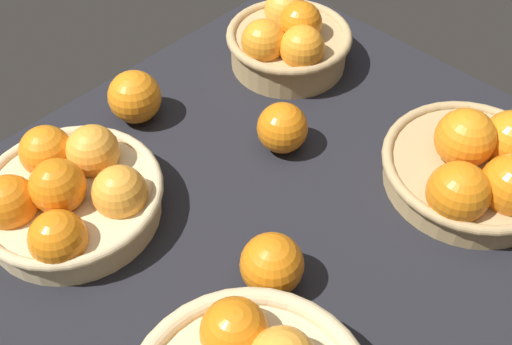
% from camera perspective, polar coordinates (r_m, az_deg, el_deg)
% --- Properties ---
extents(market_tray, '(0.84, 0.72, 0.03)m').
position_cam_1_polar(market_tray, '(0.87, 1.21, -2.83)').
color(market_tray, black).
rests_on(market_tray, ground).
extents(basket_near_right, '(0.24, 0.24, 0.10)m').
position_cam_1_polar(basket_near_right, '(0.84, -16.54, -1.92)').
color(basket_near_right, '#D3BC8C').
rests_on(basket_near_right, market_tray).
extents(basket_near_left, '(0.20, 0.20, 0.11)m').
position_cam_1_polar(basket_near_left, '(1.05, 2.93, 11.80)').
color(basket_near_left, tan).
rests_on(basket_near_left, market_tray).
extents(basket_far_left, '(0.25, 0.25, 0.11)m').
position_cam_1_polar(basket_far_left, '(0.89, 19.31, 0.45)').
color(basket_far_left, tan).
rests_on(basket_far_left, market_tray).
extents(loose_orange_front_gap, '(0.08, 0.08, 0.08)m').
position_cam_1_polar(loose_orange_front_gap, '(0.75, 1.45, -8.29)').
color(loose_orange_front_gap, orange).
rests_on(loose_orange_front_gap, market_tray).
extents(loose_orange_back_gap, '(0.08, 0.08, 0.08)m').
position_cam_1_polar(loose_orange_back_gap, '(0.96, -10.90, 6.72)').
color(loose_orange_back_gap, orange).
rests_on(loose_orange_back_gap, market_tray).
extents(loose_orange_side_gap, '(0.07, 0.07, 0.07)m').
position_cam_1_polar(loose_orange_side_gap, '(0.90, 2.39, 4.04)').
color(loose_orange_side_gap, orange).
rests_on(loose_orange_side_gap, market_tray).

